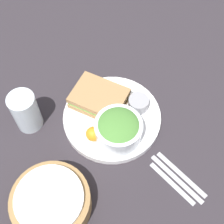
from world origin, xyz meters
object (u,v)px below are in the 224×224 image
(sandwich, at_px, (99,98))
(spoon, at_px, (172,183))
(knife, at_px, (177,179))
(plate, at_px, (112,118))
(drink_glass, at_px, (26,111))
(salad_bowl, at_px, (118,129))
(dressing_cup, at_px, (138,104))
(fork, at_px, (181,174))
(bread_basket, at_px, (51,202))

(sandwich, bearing_deg, spoon, 168.94)
(knife, bearing_deg, sandwich, 179.27)
(plate, bearing_deg, spoon, 168.87)
(drink_glass, distance_m, knife, 0.44)
(plate, distance_m, spoon, 0.25)
(salad_bowl, xyz_separation_m, knife, (-0.19, -0.01, -0.06))
(salad_bowl, bearing_deg, dressing_cup, -82.55)
(dressing_cup, height_order, fork, dressing_cup)
(plate, height_order, fork, plate)
(fork, bearing_deg, sandwich, -177.32)
(bread_basket, xyz_separation_m, spoon, (-0.19, -0.24, -0.03))
(sandwich, distance_m, fork, 0.31)
(drink_glass, relative_size, knife, 0.72)
(sandwich, relative_size, drink_glass, 1.39)
(sandwich, xyz_separation_m, knife, (-0.30, 0.04, -0.04))
(plate, distance_m, dressing_cup, 0.09)
(sandwich, xyz_separation_m, spoon, (-0.30, 0.06, -0.04))
(dressing_cup, xyz_separation_m, fork, (-0.21, 0.08, -0.04))
(knife, bearing_deg, salad_bowl, -170.98)
(dressing_cup, distance_m, spoon, 0.24)
(dressing_cup, height_order, knife, dressing_cup)
(salad_bowl, bearing_deg, sandwich, -23.40)
(drink_glass, height_order, fork, drink_glass)
(dressing_cup, xyz_separation_m, drink_glass, (0.21, 0.23, 0.02))
(dressing_cup, relative_size, spoon, 0.39)
(bread_basket, xyz_separation_m, knife, (-0.20, -0.25, -0.03))
(plate, bearing_deg, bread_basket, 99.66)
(salad_bowl, distance_m, fork, 0.20)
(plate, bearing_deg, salad_bowl, 145.18)
(plate, xyz_separation_m, dressing_cup, (-0.04, -0.07, 0.03))
(sandwich, relative_size, knife, 0.99)
(dressing_cup, xyz_separation_m, knife, (-0.20, 0.10, -0.04))
(spoon, bearing_deg, drink_glass, -158.07)
(plate, bearing_deg, knife, 173.07)
(spoon, bearing_deg, sandwich, 175.87)
(plate, xyz_separation_m, drink_glass, (0.17, 0.16, 0.05))
(salad_bowl, bearing_deg, bread_basket, 88.97)
(drink_glass, bearing_deg, salad_bowl, -151.58)
(plate, xyz_separation_m, fork, (-0.25, 0.01, -0.01))
(fork, distance_m, knife, 0.02)
(plate, relative_size, sandwich, 1.63)
(salad_bowl, height_order, bread_basket, salad_bowl)
(fork, bearing_deg, spoon, -90.00)
(plate, distance_m, fork, 0.25)
(sandwich, height_order, fork, sandwich)
(plate, bearing_deg, dressing_cup, -118.75)
(sandwich, bearing_deg, knife, 172.34)
(drink_glass, bearing_deg, dressing_cup, -132.70)
(plate, xyz_separation_m, sandwich, (0.06, -0.01, 0.03))
(dressing_cup, bearing_deg, drink_glass, 47.30)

